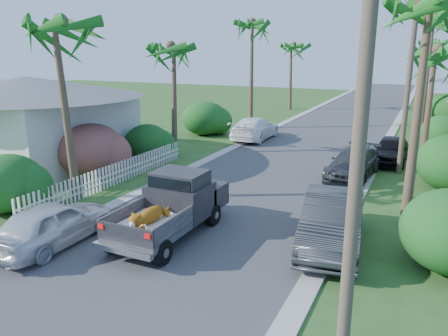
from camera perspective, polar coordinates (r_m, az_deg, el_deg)
The scene contains 30 objects.
ground at distance 13.21m, azimuth -8.26°, elevation -11.84°, with size 120.00×120.00×0.00m, color #254E1D.
road at distance 35.86m, azimuth 14.28°, elevation 5.14°, with size 8.00×100.00×0.02m, color #38383A.
curb_left at distance 36.90m, azimuth 7.70°, elevation 5.78°, with size 0.60×100.00×0.06m, color #A5A39E.
curb_right at distance 35.32m, azimuth 21.14°, elevation 4.47°, with size 0.60×100.00×0.06m, color #A5A39E.
pickup_truck at distance 14.70m, azimuth -6.30°, elevation -4.62°, with size 1.98×5.12×2.06m.
parked_car_rn at distance 14.07m, azimuth 13.95°, elevation -6.73°, with size 1.74×4.99×1.64m, color #2A2C2E.
parked_car_rm at distance 21.87m, azimuth 16.52°, elevation 0.52°, with size 1.88×4.62×1.34m, color #313336.
parked_car_rf at distance 25.37m, azimuth 20.98°, elevation 2.20°, with size 1.68×4.17×1.42m, color black.
parked_car_ln at distance 14.74m, azimuth -21.41°, elevation -6.80°, with size 1.69×4.19×1.43m, color silver.
parked_car_lf at distance 30.08m, azimuth 4.04°, elevation 5.16°, with size 2.12×5.21×1.51m, color white.
palm_l_a at distance 18.12m, azimuth -20.95°, elevation 17.29°, with size 4.40×4.40×8.20m.
palm_l_b at distance 25.56m, azimuth -6.73°, elevation 15.48°, with size 4.40×4.40×7.40m.
palm_l_c at distance 34.22m, azimuth 3.71°, elevation 18.40°, with size 4.40×4.40×9.20m.
palm_l_d at distance 45.67m, azimuth 8.85°, elevation 15.60°, with size 4.40×4.40×7.70m.
palm_r_a at distance 15.81m, azimuth 25.37°, elevation 19.09°, with size 4.40×4.40×8.70m.
palm_r_b at distance 24.74m, azimuth 25.94°, elevation 13.67°, with size 4.40×4.40×7.20m.
palm_r_c at distance 35.80m, azimuth 25.72°, elevation 17.18°, with size 4.40×4.40×9.40m.
palm_r_d at distance 49.74m, azimuth 25.98°, elevation 14.59°, with size 4.40×4.40×8.00m.
shrub_l_a at distance 18.41m, azimuth -26.50°, elevation -1.79°, with size 2.60×2.86×2.20m, color #154B1F.
shrub_l_b at distance 21.87m, azimuth -16.90°, elevation 2.19°, with size 3.00×3.30×2.60m, color #B91A51.
shrub_l_c at distance 24.73m, azimuth -9.99°, elevation 3.36°, with size 2.40×2.64×2.00m, color #154B1F.
shrub_l_d at distance 31.73m, azimuth -2.57°, elevation 6.52°, with size 3.20×3.52×2.40m, color #154B1F.
shrub_r_c at distance 30.15m, azimuth 26.59°, elevation 4.18°, with size 2.60×2.86×2.10m, color #154B1F.
shrub_r_d at distance 40.03m, azimuth 27.22°, elevation 6.81°, with size 3.20×3.52×2.60m, color #154B1F.
picket_fence at distance 20.54m, azimuth -13.91°, elevation -0.72°, with size 0.10×11.00×1.00m, color white.
house_left at distance 26.09m, azimuth -24.15°, elevation 5.37°, with size 9.00×8.00×4.60m.
utility_pole_a at distance 7.93m, azimuth 17.34°, elevation 4.57°, with size 1.60×0.26×9.00m.
utility_pole_b at distance 22.80m, azimuth 22.99°, elevation 10.56°, with size 1.60×0.26×9.00m.
utility_pole_c at distance 37.78m, azimuth 24.20°, elevation 11.81°, with size 1.60×0.26×9.00m.
utility_pole_d at distance 52.76m, azimuth 24.72°, elevation 12.34°, with size 1.60×0.26×9.00m.
Camera 1 is at (6.65, -9.74, 5.96)m, focal length 35.00 mm.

